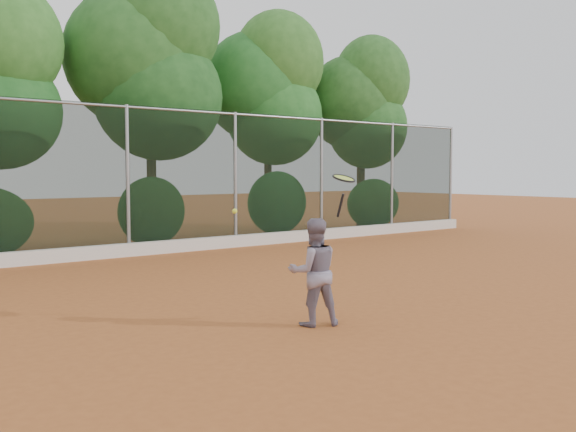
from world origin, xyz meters
TOP-DOWN VIEW (x-y plane):
  - ground at (0.00, 0.00)m, footprint 80.00×80.00m
  - concrete_curb at (0.00, 6.82)m, footprint 24.00×0.20m
  - tennis_player at (-1.07, -0.88)m, footprint 0.82×0.74m
  - chainlink_fence at (-0.00, 7.00)m, footprint 24.09×0.09m
  - foliage_backdrop at (-0.55, 8.98)m, footprint 23.70×3.63m
  - tennis_racket at (-0.68, -1.01)m, footprint 0.33×0.33m
  - tennis_ball_in_flight at (-1.88, -0.29)m, footprint 0.06×0.06m

SIDE VIEW (x-z plane):
  - ground at x=0.00m, z-range 0.00..0.00m
  - concrete_curb at x=0.00m, z-range 0.00..0.30m
  - tennis_player at x=-1.07m, z-range 0.00..1.37m
  - tennis_ball_in_flight at x=-1.88m, z-range 1.43..1.50m
  - tennis_racket at x=-0.68m, z-range 1.55..2.12m
  - chainlink_fence at x=0.00m, z-range 0.11..3.61m
  - foliage_backdrop at x=-0.55m, z-range 0.63..8.18m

